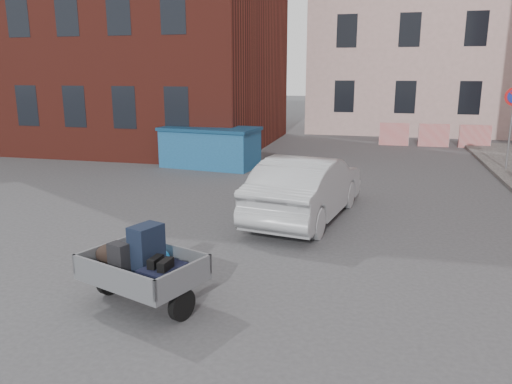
# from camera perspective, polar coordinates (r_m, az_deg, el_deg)

# --- Properties ---
(ground) EXTENTS (120.00, 120.00, 0.00)m
(ground) POSITION_cam_1_polar(r_m,az_deg,el_deg) (9.07, 1.04, -7.43)
(ground) COLOR #38383A
(ground) RESTS_ON ground
(far_building) EXTENTS (6.00, 6.00, 8.00)m
(far_building) POSITION_cam_1_polar(r_m,az_deg,el_deg) (37.34, -22.57, 13.78)
(far_building) COLOR maroon
(far_building) RESTS_ON ground
(barriers) EXTENTS (4.70, 0.18, 1.00)m
(barriers) POSITION_cam_1_polar(r_m,az_deg,el_deg) (23.53, 19.65, 6.12)
(barriers) COLOR red
(barriers) RESTS_ON ground
(trailer) EXTENTS (1.88, 1.98, 1.20)m
(trailer) POSITION_cam_1_polar(r_m,az_deg,el_deg) (7.23, -12.91, -8.24)
(trailer) COLOR black
(trailer) RESTS_ON ground
(dumpster) EXTENTS (3.49, 2.12, 1.38)m
(dumpster) POSITION_cam_1_polar(r_m,az_deg,el_deg) (17.47, -5.26, 5.15)
(dumpster) COLOR #1D578A
(dumpster) RESTS_ON ground
(silver_car) EXTENTS (2.23, 4.55, 1.44)m
(silver_car) POSITION_cam_1_polar(r_m,az_deg,el_deg) (11.27, 5.80, 0.54)
(silver_car) COLOR #A0A3A7
(silver_car) RESTS_ON ground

